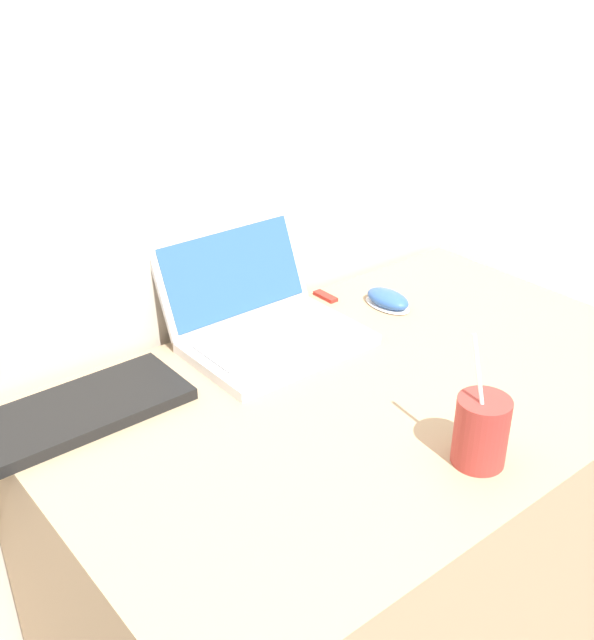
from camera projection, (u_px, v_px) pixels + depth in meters
The scene contains 7 objects.
wall_back at pixel (232, 56), 1.34m from camera, with size 7.00×0.04×2.50m.
desk at pixel (365, 546), 1.47m from camera, with size 1.15×0.71×0.75m.
laptop at pixel (259, 312), 1.43m from camera, with size 0.32×0.31×0.23m.
drink_cup at pixel (481, 430), 1.08m from camera, with size 0.08×0.08×0.21m.
computer_mouse at pixel (388, 300), 1.57m from camera, with size 0.07×0.11×0.03m.
external_keyboard at pixel (67, 415), 1.20m from camera, with size 0.39×0.16×0.02m.
usb_stick at pixel (325, 296), 1.61m from camera, with size 0.02×0.06×0.01m.
Camera 1 is at (-0.80, -0.41, 1.44)m, focal length 42.00 mm.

